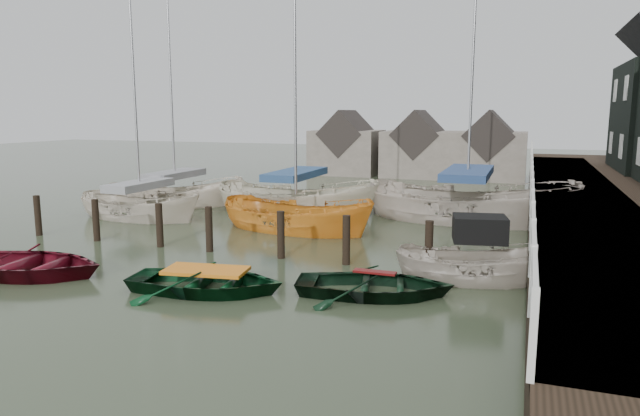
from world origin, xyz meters
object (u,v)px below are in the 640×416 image
at_px(motorboat, 477,277).
at_px(sailboat_e, 176,204).
at_px(rowboat_red, 26,275).
at_px(rowboat_green, 207,292).
at_px(sailboat_a, 141,217).
at_px(sailboat_c, 296,229).
at_px(sailboat_b, 296,212).
at_px(rowboat_dkgreen, 374,295).
at_px(sailboat_d, 466,219).

bearing_deg(motorboat, sailboat_e, 51.17).
distance_m(rowboat_red, rowboat_green, 5.21).
distance_m(rowboat_red, motorboat, 11.71).
bearing_deg(rowboat_red, sailboat_a, 8.36).
distance_m(rowboat_green, sailboat_c, 7.48).
distance_m(sailboat_b, sailboat_e, 5.93).
height_order(rowboat_red, motorboat, motorboat).
xyz_separation_m(rowboat_dkgreen, sailboat_c, (-4.59, 6.32, 0.01)).
distance_m(sailboat_b, sailboat_c, 3.54).
bearing_deg(rowboat_green, rowboat_red, 85.87).
bearing_deg(sailboat_b, sailboat_c, -157.67).
distance_m(motorboat, sailboat_d, 8.38).
bearing_deg(sailboat_e, motorboat, -142.04).
height_order(rowboat_green, sailboat_c, sailboat_c).
bearing_deg(motorboat, sailboat_c, 46.52).
xyz_separation_m(rowboat_green, sailboat_b, (-2.13, 10.71, 0.06)).
height_order(sailboat_b, sailboat_d, sailboat_d).
relative_size(rowboat_red, sailboat_d, 0.33).
relative_size(rowboat_green, motorboat, 0.87).
height_order(rowboat_red, sailboat_a, sailboat_a).
bearing_deg(rowboat_dkgreen, sailboat_a, 48.70).
bearing_deg(sailboat_b, rowboat_red, 164.37).
bearing_deg(sailboat_c, sailboat_b, 32.41).
bearing_deg(sailboat_a, rowboat_green, -130.34).
bearing_deg(sailboat_d, sailboat_a, 113.51).
height_order(rowboat_dkgreen, sailboat_c, sailboat_c).
relative_size(rowboat_dkgreen, sailboat_a, 0.36).
xyz_separation_m(sailboat_c, sailboat_d, (5.63, 3.94, 0.04)).
bearing_deg(rowboat_red, motorboat, -80.82).
height_order(rowboat_red, sailboat_e, sailboat_e).
distance_m(rowboat_green, rowboat_dkgreen, 3.99).
height_order(rowboat_dkgreen, sailboat_d, sailboat_d).
height_order(rowboat_green, sailboat_b, sailboat_b).
height_order(rowboat_dkgreen, sailboat_a, sailboat_a).
bearing_deg(rowboat_dkgreen, motorboat, -60.05).
distance_m(rowboat_red, sailboat_a, 8.20).
height_order(rowboat_red, rowboat_green, rowboat_red).
bearing_deg(sailboat_d, sailboat_b, 101.28).
distance_m(rowboat_green, motorboat, 6.73).
distance_m(rowboat_green, sailboat_d, 12.38).
height_order(rowboat_red, rowboat_dkgreen, rowboat_red).
xyz_separation_m(sailboat_d, sailboat_e, (-12.91, -0.76, 0.00)).
bearing_deg(sailboat_a, rowboat_red, -159.15).
bearing_deg(rowboat_red, sailboat_c, -37.62).
relative_size(rowboat_red, rowboat_dkgreen, 1.19).
relative_size(sailboat_c, sailboat_d, 0.86).
xyz_separation_m(sailboat_a, sailboat_d, (12.40, 3.96, -0.01)).
relative_size(rowboat_green, sailboat_e, 0.37).
bearing_deg(motorboat, rowboat_green, 106.66).
bearing_deg(rowboat_green, rowboat_dkgreen, -82.52).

